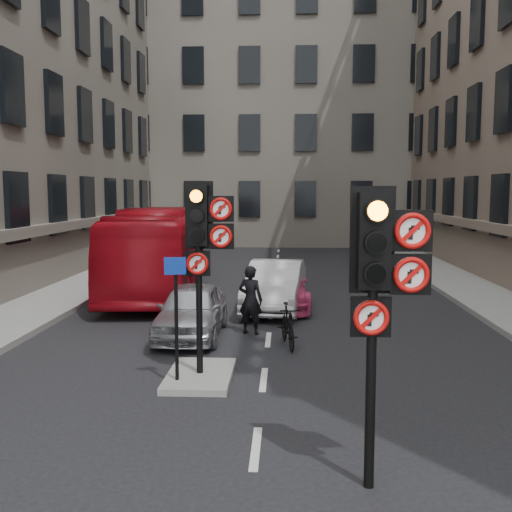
# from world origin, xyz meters

# --- Properties ---
(pavement_left) EXTENTS (3.00, 50.00, 0.16)m
(pavement_left) POSITION_xyz_m (-7.20, 12.00, 0.08)
(pavement_left) COLOR gray
(pavement_left) RESTS_ON ground
(centre_island) EXTENTS (1.20, 2.00, 0.12)m
(centre_island) POSITION_xyz_m (-1.20, 5.00, 0.06)
(centre_island) COLOR gray
(centre_island) RESTS_ON ground
(building_far) EXTENTS (30.00, 14.00, 20.00)m
(building_far) POSITION_xyz_m (0.00, 38.00, 10.00)
(building_far) COLOR gray
(building_far) RESTS_ON ground
(signal_near) EXTENTS (0.91, 0.40, 3.58)m
(signal_near) POSITION_xyz_m (1.49, 0.99, 2.58)
(signal_near) COLOR black
(signal_near) RESTS_ON ground
(signal_far) EXTENTS (0.91, 0.40, 3.58)m
(signal_far) POSITION_xyz_m (-1.11, 4.99, 2.70)
(signal_far) COLOR black
(signal_far) RESTS_ON centre_island
(car_silver) EXTENTS (1.51, 3.74, 1.27)m
(car_silver) POSITION_xyz_m (-1.87, 8.30, 0.64)
(car_silver) COLOR #9E9FA5
(car_silver) RESTS_ON ground
(car_white) EXTENTS (1.94, 4.50, 1.44)m
(car_white) POSITION_xyz_m (0.10, 11.63, 0.72)
(car_white) COLOR silver
(car_white) RESTS_ON ground
(car_pink) EXTENTS (2.03, 4.41, 1.25)m
(car_pink) POSITION_xyz_m (0.15, 12.10, 0.62)
(car_pink) COLOR #D53E75
(car_pink) RESTS_ON ground
(bus_red) EXTENTS (3.29, 10.64, 2.92)m
(bus_red) POSITION_xyz_m (-4.00, 14.79, 1.46)
(bus_red) COLOR maroon
(bus_red) RESTS_ON ground
(motorcycle) EXTENTS (0.70, 1.67, 0.97)m
(motorcycle) POSITION_xyz_m (0.46, 7.41, 0.49)
(motorcycle) COLOR black
(motorcycle) RESTS_ON ground
(motorcyclist) EXTENTS (0.72, 0.59, 1.70)m
(motorcyclist) POSITION_xyz_m (-0.45, 8.57, 0.85)
(motorcyclist) COLOR black
(motorcyclist) RESTS_ON ground
(info_sign) EXTENTS (0.38, 0.16, 2.23)m
(info_sign) POSITION_xyz_m (-1.55, 4.54, 1.56)
(info_sign) COLOR black
(info_sign) RESTS_ON centre_island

